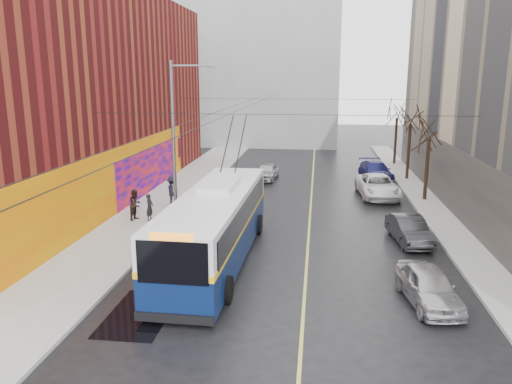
% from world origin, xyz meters
% --- Properties ---
extents(ground, '(140.00, 140.00, 0.00)m').
position_xyz_m(ground, '(0.00, 0.00, 0.00)').
color(ground, black).
rests_on(ground, ground).
extents(sidewalk_left, '(4.00, 60.00, 0.15)m').
position_xyz_m(sidewalk_left, '(-8.00, 12.00, 0.07)').
color(sidewalk_left, gray).
rests_on(sidewalk_left, ground).
extents(sidewalk_right, '(2.00, 60.00, 0.15)m').
position_xyz_m(sidewalk_right, '(9.00, 12.00, 0.07)').
color(sidewalk_right, gray).
rests_on(sidewalk_right, ground).
extents(lane_line, '(0.12, 50.00, 0.01)m').
position_xyz_m(lane_line, '(1.50, 14.00, 0.00)').
color(lane_line, '#BFB74C').
rests_on(lane_line, ground).
extents(building_left, '(12.11, 36.00, 14.00)m').
position_xyz_m(building_left, '(-15.99, 13.99, 6.99)').
color(building_left, maroon).
rests_on(building_left, ground).
extents(building_far, '(20.50, 12.10, 18.00)m').
position_xyz_m(building_far, '(-6.00, 44.99, 9.02)').
color(building_far, gray).
rests_on(building_far, ground).
extents(streetlight_pole, '(2.65, 0.60, 9.00)m').
position_xyz_m(streetlight_pole, '(-6.14, 10.00, 4.85)').
color(streetlight_pole, slate).
rests_on(streetlight_pole, ground).
extents(catenary_wires, '(18.00, 60.00, 0.22)m').
position_xyz_m(catenary_wires, '(-2.54, 14.77, 6.25)').
color(catenary_wires, black).
extents(tree_near, '(3.20, 3.20, 6.40)m').
position_xyz_m(tree_near, '(9.00, 16.00, 4.98)').
color(tree_near, black).
rests_on(tree_near, ground).
extents(tree_mid, '(3.20, 3.20, 6.68)m').
position_xyz_m(tree_mid, '(9.00, 23.00, 5.25)').
color(tree_mid, black).
rests_on(tree_mid, ground).
extents(tree_far, '(3.20, 3.20, 6.57)m').
position_xyz_m(tree_far, '(9.00, 30.00, 5.14)').
color(tree_far, black).
rests_on(tree_far, ground).
extents(puddle, '(2.12, 3.75, 0.01)m').
position_xyz_m(puddle, '(-4.20, -1.94, 0.00)').
color(puddle, black).
rests_on(puddle, ground).
extents(pigeons_flying, '(2.30, 1.94, 2.39)m').
position_xyz_m(pigeons_flying, '(-2.70, 10.27, 7.75)').
color(pigeons_flying, slate).
extents(trolleybus, '(3.20, 12.88, 6.07)m').
position_xyz_m(trolleybus, '(-2.58, 3.51, 1.69)').
color(trolleybus, '#081741').
rests_on(trolleybus, ground).
extents(parked_car_a, '(2.18, 4.18, 1.36)m').
position_xyz_m(parked_car_a, '(5.99, 0.19, 0.68)').
color(parked_car_a, '#AEADB2').
rests_on(parked_car_a, ground).
extents(parked_car_b, '(1.96, 4.17, 1.32)m').
position_xyz_m(parked_car_b, '(6.49, 7.18, 0.66)').
color(parked_car_b, '#28292B').
rests_on(parked_car_b, ground).
extents(parked_car_c, '(2.91, 5.59, 1.51)m').
position_xyz_m(parked_car_c, '(6.02, 16.94, 0.75)').
color(parked_car_c, white).
rests_on(parked_car_c, ground).
extents(parked_car_d, '(2.68, 5.30, 1.48)m').
position_xyz_m(parked_car_d, '(6.50, 22.69, 0.74)').
color(parked_car_d, navy).
rests_on(parked_car_d, ground).
extents(following_car, '(1.89, 4.00, 1.32)m').
position_xyz_m(following_car, '(-2.17, 21.81, 0.66)').
color(following_car, '#9C9CA1').
rests_on(following_car, ground).
extents(pedestrian_a, '(0.44, 0.60, 1.53)m').
position_xyz_m(pedestrian_a, '(-7.50, 8.90, 0.91)').
color(pedestrian_a, black).
rests_on(pedestrian_a, sidewalk_left).
extents(pedestrian_b, '(0.83, 0.97, 1.75)m').
position_xyz_m(pedestrian_b, '(-8.33, 8.94, 1.02)').
color(pedestrian_b, black).
rests_on(pedestrian_b, sidewalk_left).
extents(pedestrian_c, '(1.14, 1.38, 1.86)m').
position_xyz_m(pedestrian_c, '(-7.22, 12.40, 1.08)').
color(pedestrian_c, black).
rests_on(pedestrian_c, sidewalk_left).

